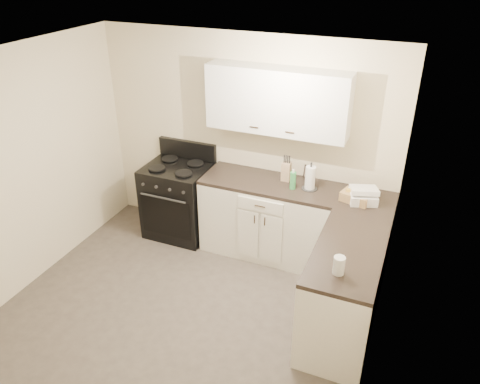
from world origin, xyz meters
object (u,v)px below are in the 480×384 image
at_px(paper_towel, 310,178).
at_px(wicker_basket, 356,197).
at_px(countertop_grill, 363,197).
at_px(stove, 179,201).
at_px(knife_block, 286,172).

bearing_deg(paper_towel, wicker_basket, -9.33).
height_order(paper_towel, countertop_grill, paper_towel).
distance_m(stove, wicker_basket, 2.22).
height_order(stove, paper_towel, paper_towel).
bearing_deg(wicker_basket, countertop_grill, 17.48).
xyz_separation_m(paper_towel, countertop_grill, (0.58, -0.06, -0.08)).
bearing_deg(wicker_basket, paper_towel, 170.67).
bearing_deg(countertop_grill, stove, 161.07).
relative_size(knife_block, wicker_basket, 0.73).
height_order(stove, wicker_basket, wicker_basket).
xyz_separation_m(stove, knife_block, (1.34, 0.14, 0.59)).
relative_size(knife_block, paper_towel, 0.81).
bearing_deg(knife_block, paper_towel, -20.57).
bearing_deg(paper_towel, knife_block, 161.46).
xyz_separation_m(knife_block, wicker_basket, (0.82, -0.19, -0.06)).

